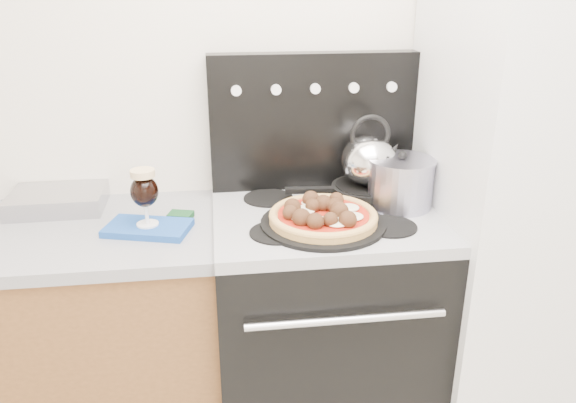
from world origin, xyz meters
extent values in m
cube|color=silver|center=(0.00, 1.50, 1.25)|extent=(3.50, 0.01, 2.50)
cube|color=brown|center=(-1.02, 1.20, 0.43)|extent=(1.45, 0.60, 0.86)
cube|color=black|center=(0.08, 1.18, 0.44)|extent=(0.76, 0.65, 0.88)
cube|color=#ADADB2|center=(0.08, 1.18, 0.90)|extent=(0.76, 0.65, 0.04)
cube|color=black|center=(0.08, 1.45, 1.17)|extent=(0.76, 0.08, 0.50)
cube|color=silver|center=(0.78, 1.15, 0.95)|extent=(0.64, 0.68, 1.90)
cube|color=silver|center=(-0.85, 1.38, 0.93)|extent=(0.32, 0.24, 0.06)
cube|color=#1C4CA5|center=(-0.51, 1.14, 0.91)|extent=(0.30, 0.22, 0.02)
cylinder|color=black|center=(0.05, 1.07, 0.93)|extent=(0.41, 0.41, 0.01)
cylinder|color=black|center=(0.26, 1.29, 0.94)|extent=(0.28, 0.28, 0.05)
cylinder|color=#A09EB3|center=(0.35, 1.20, 1.00)|extent=(0.24, 0.24, 0.16)
camera|label=1|loc=(-0.28, -0.56, 1.66)|focal=35.00mm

